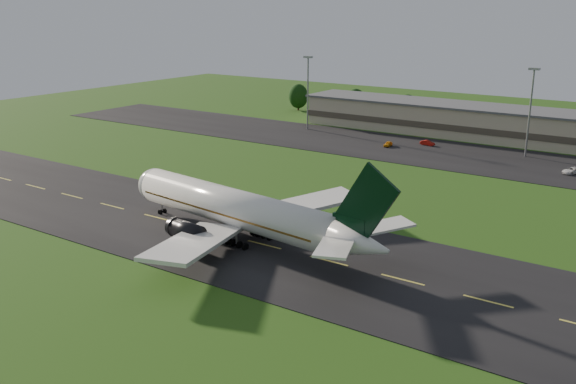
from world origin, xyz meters
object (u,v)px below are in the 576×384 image
Objects in this scene: airliner at (238,210)px; service_vehicle_c at (573,171)px; service_vehicle_a at (388,144)px; service_vehicle_b at (427,143)px; terminal at (550,130)px; light_mast_centre at (531,102)px; light_mast_west at (308,84)px.

service_vehicle_c is (33.02, 69.43, -3.91)m from airliner.
service_vehicle_a is 10.11m from service_vehicle_b.
terminal is 39.06× the size of service_vehicle_b.
service_vehicle_b is at bearing -176.67° from light_mast_centre.
light_mast_west is (-61.40, -16.18, 8.75)m from terminal.
light_mast_centre is at bearing -78.05° from service_vehicle_b.
terminal is 7.13× the size of light_mast_centre.
service_vehicle_b is (-2.85, 78.73, -3.95)m from airliner.
airliner is 13.79× the size of service_vehicle_b.
light_mast_west is 38.47m from service_vehicle_b.
airliner reaches higher than service_vehicle_b.
service_vehicle_c is at bearing 71.30° from airliner.
terminal reaches higher than service_vehicle_c.
terminal reaches higher than service_vehicle_a.
service_vehicle_a is at bearing 104.96° from airliner.
service_vehicle_a is 0.76× the size of service_vehicle_c.
airliner is 83.11m from light_mast_centre.
light_mast_west is at bearing -159.60° from service_vehicle_c.
service_vehicle_a is (-10.42, 72.03, -3.95)m from airliner.
terminal is at bearing 85.05° from light_mast_centre.
airliner is at bearing -169.31° from service_vehicle_b.
service_vehicle_b is at bearing 98.81° from airliner.
service_vehicle_c is (72.39, -10.67, -11.99)m from light_mast_west.
service_vehicle_a is 43.51m from service_vehicle_c.
light_mast_centre is 26.42m from service_vehicle_b.
light_mast_west is 5.48× the size of service_vehicle_b.
service_vehicle_c is (43.44, -2.60, 0.04)m from service_vehicle_a.
terminal is at bearing 14.76° from light_mast_west.
light_mast_centre is (-1.40, -16.18, 8.75)m from terminal.
airliner is 2.52× the size of light_mast_centre.
service_vehicle_a is (28.96, -8.07, -12.03)m from light_mast_west.
service_vehicle_a is at bearing -165.43° from light_mast_centre.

